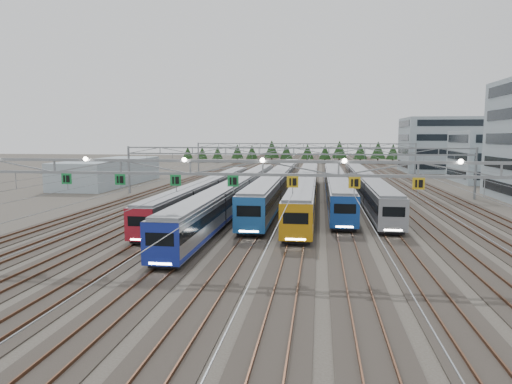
# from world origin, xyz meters

# --- Properties ---
(ground) EXTENTS (400.00, 400.00, 0.00)m
(ground) POSITION_xyz_m (0.00, 0.00, 0.00)
(ground) COLOR #47423A
(ground) RESTS_ON ground
(track_bed) EXTENTS (54.00, 260.00, 5.42)m
(track_bed) POSITION_xyz_m (0.00, 100.00, 1.49)
(track_bed) COLOR #2D2823
(track_bed) RESTS_ON ground
(train_a) EXTENTS (2.63, 51.53, 3.42)m
(train_a) POSITION_xyz_m (-11.25, 28.89, 1.96)
(train_a) COLOR black
(train_a) RESTS_ON ground
(train_b) EXTENTS (2.83, 63.62, 3.68)m
(train_b) POSITION_xyz_m (-6.75, 27.80, 2.09)
(train_b) COLOR black
(train_b) RESTS_ON ground
(train_c) EXTENTS (3.10, 67.65, 4.05)m
(train_c) POSITION_xyz_m (-2.25, 41.25, 2.28)
(train_c) COLOR black
(train_c) RESTS_ON ground
(train_d) EXTENTS (2.98, 58.25, 3.89)m
(train_d) POSITION_xyz_m (2.25, 33.95, 2.19)
(train_d) COLOR black
(train_d) RESTS_ON ground
(train_e) EXTENTS (2.92, 52.76, 3.81)m
(train_e) POSITION_xyz_m (6.75, 37.43, 2.16)
(train_e) COLOR black
(train_e) RESTS_ON ground
(train_f) EXTENTS (2.87, 57.91, 3.74)m
(train_f) POSITION_xyz_m (11.25, 39.06, 2.12)
(train_f) COLOR black
(train_f) RESTS_ON ground
(gantry_near) EXTENTS (56.36, 0.61, 8.08)m
(gantry_near) POSITION_xyz_m (-0.05, -0.12, 7.09)
(gantry_near) COLOR gray
(gantry_near) RESTS_ON ground
(gantry_mid) EXTENTS (56.36, 0.36, 8.00)m
(gantry_mid) POSITION_xyz_m (0.00, 40.00, 6.39)
(gantry_mid) COLOR gray
(gantry_mid) RESTS_ON ground
(gantry_far) EXTENTS (56.36, 0.36, 8.00)m
(gantry_far) POSITION_xyz_m (0.00, 85.00, 6.39)
(gantry_far) COLOR gray
(gantry_far) RESTS_ON ground
(depot_bldg_mid) EXTENTS (14.00, 16.00, 10.84)m
(depot_bldg_mid) POSITION_xyz_m (39.99, 67.81, 5.42)
(depot_bldg_mid) COLOR #97ABB5
(depot_bldg_mid) RESTS_ON ground
(depot_bldg_north) EXTENTS (22.00, 18.00, 14.73)m
(depot_bldg_north) POSITION_xyz_m (38.08, 97.31, 7.37)
(depot_bldg_north) COLOR #97ABB5
(depot_bldg_north) RESTS_ON ground
(west_shed) EXTENTS (10.00, 30.00, 5.04)m
(west_shed) POSITION_xyz_m (-37.81, 53.09, 2.52)
(west_shed) COLOR #97ABB5
(west_shed) RESTS_ON ground
(treeline) EXTENTS (93.80, 5.60, 7.02)m
(treeline) POSITION_xyz_m (-0.90, 132.05, 4.23)
(treeline) COLOR #332114
(treeline) RESTS_ON ground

